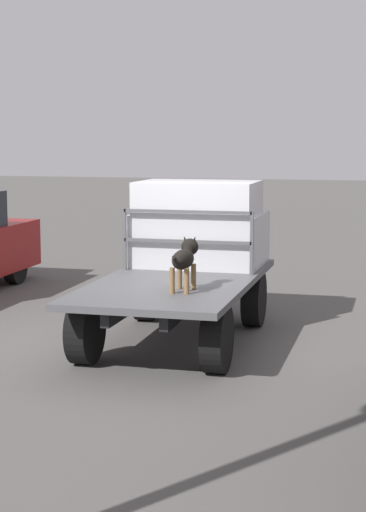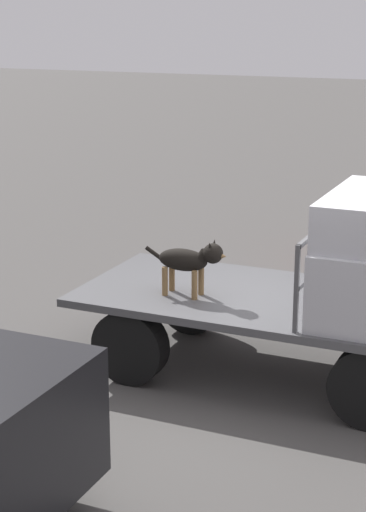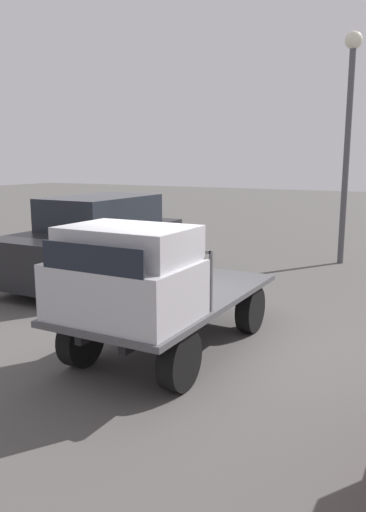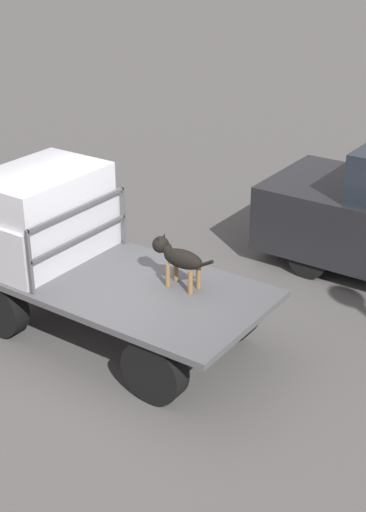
% 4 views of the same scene
% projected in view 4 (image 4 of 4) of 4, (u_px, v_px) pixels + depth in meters
% --- Properties ---
extents(ground_plane, '(80.00, 80.00, 0.00)m').
position_uv_depth(ground_plane, '(116.00, 335.00, 9.07)').
color(ground_plane, '#514F4C').
extents(flatbed_truck, '(3.88, 1.86, 0.82)m').
position_uv_depth(flatbed_truck, '(114.00, 294.00, 8.81)').
color(flatbed_truck, black).
rests_on(flatbed_truck, ground).
extents(truck_cab, '(1.32, 1.74, 1.15)m').
position_uv_depth(truck_cab, '(38.00, 215.00, 9.09)').
color(truck_cab, '#B7B7BC').
rests_on(truck_cab, flatbed_truck).
extents(truck_headboard, '(0.04, 1.74, 0.81)m').
position_uv_depth(truck_headboard, '(79.00, 228.00, 8.73)').
color(truck_headboard, '#4C4C4F').
rests_on(truck_headboard, flatbed_truck).
extents(dog, '(0.89, 0.23, 0.61)m').
position_uv_depth(dog, '(177.00, 257.00, 8.38)').
color(dog, brown).
rests_on(dog, flatbed_truck).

